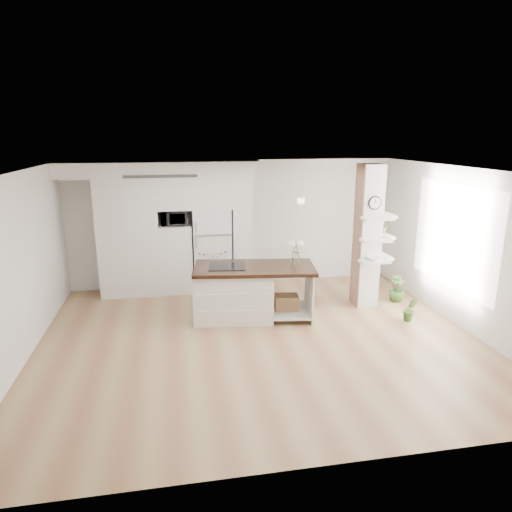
{
  "coord_description": "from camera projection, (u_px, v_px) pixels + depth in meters",
  "views": [
    {
      "loc": [
        -1.28,
        -6.68,
        3.21
      ],
      "look_at": [
        0.1,
        0.9,
        1.15
      ],
      "focal_mm": 32.0,
      "sensor_mm": 36.0,
      "label": 1
    }
  ],
  "objects": [
    {
      "name": "floor",
      "position": [
        260.0,
        339.0,
        7.4
      ],
      "size": [
        7.0,
        6.0,
        0.01
      ],
      "primitive_type": "cube",
      "color": "#A48758",
      "rests_on": "ground"
    },
    {
      "name": "room",
      "position": [
        260.0,
        227.0,
        6.92
      ],
      "size": [
        7.04,
        6.04,
        2.72
      ],
      "color": "white",
      "rests_on": "ground"
    },
    {
      "name": "cabinet_wall",
      "position": [
        166.0,
        221.0,
        9.3
      ],
      "size": [
        4.0,
        0.71,
        2.7
      ],
      "color": "silver",
      "rests_on": "floor"
    },
    {
      "name": "refrigerator",
      "position": [
        212.0,
        249.0,
        9.64
      ],
      "size": [
        0.78,
        0.69,
        1.75
      ],
      "color": "silver",
      "rests_on": "floor"
    },
    {
      "name": "column",
      "position": [
        373.0,
        237.0,
        8.54
      ],
      "size": [
        0.69,
        0.9,
        2.7
      ],
      "color": "silver",
      "rests_on": "floor"
    },
    {
      "name": "window",
      "position": [
        453.0,
        237.0,
        7.9
      ],
      "size": [
        0.0,
        2.4,
        2.4
      ],
      "primitive_type": "plane",
      "rotation": [
        1.57,
        0.0,
        -1.57
      ],
      "color": "white",
      "rests_on": "room"
    },
    {
      "name": "pendant_light",
      "position": [
        362.0,
        205.0,
        7.29
      ],
      "size": [
        0.12,
        0.12,
        0.1
      ],
      "primitive_type": "cylinder",
      "color": "white",
      "rests_on": "room"
    },
    {
      "name": "kitchen_island",
      "position": [
        241.0,
        291.0,
        8.17
      ],
      "size": [
        2.24,
        1.29,
        1.53
      ],
      "rotation": [
        0.0,
        0.0,
        -0.14
      ],
      "color": "silver",
      "rests_on": "floor"
    },
    {
      "name": "bookshelf",
      "position": [
        125.0,
        283.0,
        9.3
      ],
      "size": [
        0.54,
        0.33,
        0.62
      ],
      "rotation": [
        0.0,
        0.0,
        -0.05
      ],
      "color": "silver",
      "rests_on": "floor"
    },
    {
      "name": "floor_plant_a",
      "position": [
        410.0,
        309.0,
        8.06
      ],
      "size": [
        0.29,
        0.26,
        0.44
      ],
      "primitive_type": "imported",
      "rotation": [
        0.0,
        0.0,
        -0.32
      ],
      "color": "#3B6829",
      "rests_on": "floor"
    },
    {
      "name": "floor_plant_b",
      "position": [
        397.0,
        288.0,
        9.03
      ],
      "size": [
        0.39,
        0.39,
        0.52
      ],
      "primitive_type": "imported",
      "rotation": [
        0.0,
        0.0,
        0.42
      ],
      "color": "#3B6829",
      "rests_on": "floor"
    },
    {
      "name": "microwave",
      "position": [
        174.0,
        218.0,
        9.27
      ],
      "size": [
        0.54,
        0.37,
        0.3
      ],
      "primitive_type": "imported",
      "color": "#2D2D2D",
      "rests_on": "cabinet_wall"
    },
    {
      "name": "shelf_plant",
      "position": [
        382.0,
        226.0,
        8.7
      ],
      "size": [
        0.27,
        0.23,
        0.3
      ],
      "primitive_type": "imported",
      "color": "#3B6829",
      "rests_on": "column"
    },
    {
      "name": "decor_bowl",
      "position": [
        373.0,
        259.0,
        8.4
      ],
      "size": [
        0.22,
        0.22,
        0.05
      ],
      "primitive_type": "imported",
      "color": "white",
      "rests_on": "column"
    }
  ]
}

